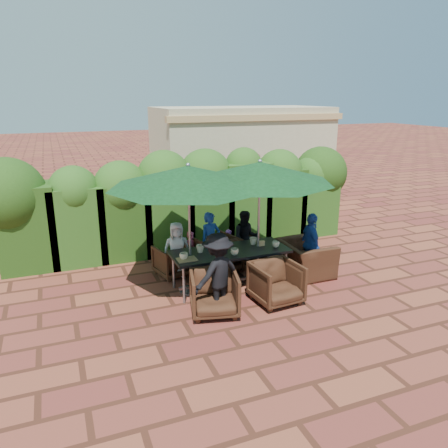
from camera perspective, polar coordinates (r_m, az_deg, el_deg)
name	(u,v)px	position (r m, az deg, el deg)	size (l,w,h in m)	color
ground	(221,284)	(8.74, -0.43, -7.84)	(80.00, 80.00, 0.00)	brown
dining_table	(230,254)	(8.38, 0.77, -3.94)	(2.26, 0.90, 0.75)	black
umbrella_left	(188,177)	(7.79, -4.68, 6.19)	(2.91, 2.91, 2.46)	gray
umbrella_right	(260,172)	(8.25, 4.69, 6.76)	(2.81, 2.81, 2.46)	gray
chair_far_left	(173,259)	(9.11, -6.65, -4.54)	(0.68, 0.64, 0.70)	black
chair_far_mid	(217,252)	(9.23, -0.99, -3.69)	(0.81, 0.76, 0.83)	black
chair_far_right	(246,250)	(9.58, 2.85, -3.39)	(0.67, 0.63, 0.69)	black
chair_near_left	(214,291)	(7.47, -1.28, -8.80)	(0.79, 0.74, 0.82)	black
chair_near_right	(276,281)	(7.92, 6.87, -7.41)	(0.79, 0.74, 0.82)	black
chair_end_right	(306,253)	(9.19, 10.63, -3.72)	(1.08, 0.70, 0.94)	black
adult_far_left	(177,249)	(8.97, -6.18, -3.33)	(0.57, 0.34, 1.15)	silver
adult_far_mid	(211,241)	(9.22, -1.76, -2.30)	(0.45, 0.37, 1.26)	#1C429B
adult_far_right	(246,238)	(9.52, 2.88, -1.86)	(0.58, 0.36, 1.21)	black
adult_near_left	(218,273)	(7.40, -0.83, -6.48)	(0.91, 0.42, 1.42)	black
adult_end_right	(311,244)	(9.17, 11.26, -2.59)	(0.77, 0.38, 1.31)	#1C429B
child_left	(192,252)	(9.22, -4.26, -3.61)	(0.32, 0.26, 0.88)	#C64669
child_right	(229,247)	(9.59, 0.68, -3.02)	(0.29, 0.23, 0.79)	#A754B6
pedestrian_a	(223,190)	(12.92, -0.18, 4.45)	(1.68, 0.60, 1.80)	#238128
pedestrian_b	(252,185)	(13.44, 3.72, 5.15)	(0.92, 0.56, 1.92)	#C64669
pedestrian_c	(276,188)	(13.69, 6.79, 4.72)	(1.06, 0.49, 1.66)	gray
cup_a	(184,256)	(7.92, -5.27, -4.20)	(0.16, 0.16, 0.12)	beige
cup_b	(200,249)	(8.24, -3.13, -3.23)	(0.16, 0.16, 0.15)	beige
cup_c	(235,252)	(8.11, 1.39, -3.63)	(0.15, 0.15, 0.12)	beige
cup_d	(253,241)	(8.67, 3.83, -2.23)	(0.15, 0.15, 0.14)	beige
cup_e	(276,244)	(8.57, 6.77, -2.65)	(0.14, 0.14, 0.11)	beige
ketchup_bottle	(225,246)	(8.31, 0.12, -2.93)	(0.04, 0.04, 0.17)	#B20C0A
sauce_bottle	(223,245)	(8.41, -0.12, -2.70)	(0.04, 0.04, 0.17)	#4C230C
serving_tray	(187,259)	(7.91, -4.87, -4.63)	(0.35, 0.25, 0.02)	#A27C4E
number_block_left	(224,249)	(8.29, -0.02, -3.25)	(0.12, 0.06, 0.10)	tan
number_block_right	(261,243)	(8.62, 4.91, -2.52)	(0.12, 0.06, 0.10)	tan
hedge_wall	(180,196)	(10.38, -5.72, 3.70)	(9.10, 1.60, 2.41)	#18340E
building	(241,153)	(15.89, 2.26, 9.29)	(6.20, 3.08, 3.20)	#C2B890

